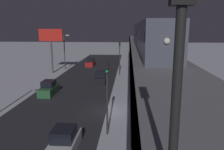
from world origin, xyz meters
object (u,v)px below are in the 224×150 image
Objects in this scene: sedan_green_2 at (49,89)px; sedan_white at (64,143)px; commercial_billboard at (51,39)px; sedan_black at (101,78)px; sedan_red at (90,63)px; subway_train at (147,34)px; rail_signal at (181,31)px; traffic_light_mid at (120,54)px; traffic_light_near at (107,88)px.

sedan_green_2 is 1.02× the size of sedan_white.
sedan_white is 0.46× the size of commercial_billboard.
sedan_green_2 is at bearing -130.37° from sedan_black.
commercial_billboard is at bearing 55.66° from sedan_red.
sedan_black is at bearing 145.95° from commercial_billboard.
rail_signal is (1.82, 30.58, 0.95)m from subway_train.
traffic_light_mid is at bearing -123.53° from sedan_green_2.
sedan_black is at bearing 65.98° from traffic_light_mid.
traffic_light_near and traffic_light_mid have the same top height.
subway_train reaches higher than sedan_black.
sedan_black is (-4.60, 16.61, 0.01)m from sedan_red.
rail_signal is at bearing 86.60° from subway_train.
subway_train is at bearing -22.92° from sedan_black.
traffic_light_near reaches higher than sedan_red.
commercial_billboard is (13.81, -26.36, 2.63)m from traffic_light_near.
sedan_black is 14.48m from commercial_billboard.
rail_signal is 0.62× the size of traffic_light_near.
sedan_white is 0.64× the size of traffic_light_mid.
subway_train is 10.80m from sedan_black.
subway_train reaches higher than sedan_green_2.
traffic_light_mid is 0.72× the size of commercial_billboard.
commercial_billboard is (16.35, -41.02, -2.30)m from rail_signal.
sedan_black is 1.12× the size of sedan_green_2.
sedan_green_2 is 17.18m from traffic_light_mid.
sedan_green_2 is (11.84, -26.12, -8.33)m from rail_signal.
sedan_black is 22.21m from sedan_white.
sedan_black is at bearing 90.00° from sedan_white.
sedan_red and sedan_black have the same top height.
rail_signal is at bearing -80.82° from sedan_black.
sedan_green_2 is 0.65× the size of traffic_light_mid.
commercial_billboard is at bearing -68.27° from rail_signal.
commercial_billboard reaches higher than sedan_black.
rail_signal is 29.86m from sedan_green_2.
sedan_red is 39.09m from sedan_white.
sedan_green_2 is at bearing 113.56° from sedan_white.
rail_signal is at bearing 93.62° from traffic_light_mid.
subway_train is 30.65m from rail_signal.
subway_train is 9.02× the size of sedan_white.
rail_signal reaches higher than traffic_light_near.
commercial_billboard reaches higher than sedan_red.
sedan_black and sedan_green_2 have the same top height.
rail_signal is 40.54m from traffic_light_mid.
subway_train reaches higher than sedan_red.
sedan_red is 12.71m from commercial_billboard.
traffic_light_mid is (2.54, -40.16, -4.93)m from rail_signal.
subway_train reaches higher than traffic_light_mid.
rail_signal is 15.16m from sedan_white.
traffic_light_mid is at bearing 176.42° from commercial_billboard.
commercial_billboard reaches higher than sedan_white.
sedan_red is at bearing -78.10° from traffic_light_near.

